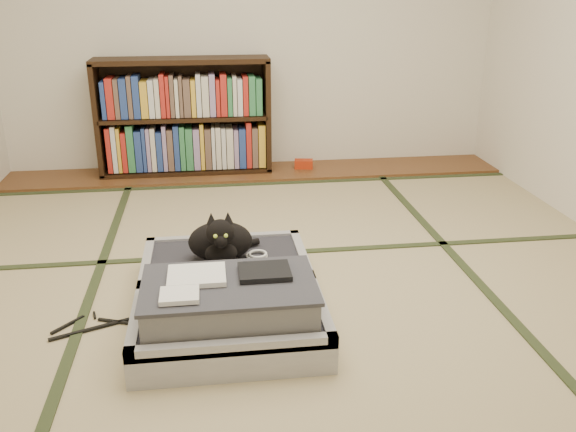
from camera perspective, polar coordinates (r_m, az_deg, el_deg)
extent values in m
plane|color=tan|center=(3.20, -0.06, -6.48)|extent=(4.50, 4.50, 0.00)
cube|color=brown|center=(5.04, -3.04, 4.14)|extent=(4.00, 0.50, 0.02)
cube|color=#B12A0E|center=(5.10, 1.48, 4.90)|extent=(0.16, 0.11, 0.07)
plane|color=silver|center=(5.08, -3.55, 17.92)|extent=(4.00, 0.00, 4.00)
plane|color=silver|center=(0.73, 23.74, -3.62)|extent=(4.00, 0.00, 4.00)
cube|color=#2D381E|center=(3.24, -18.05, -7.18)|extent=(0.05, 4.50, 0.01)
cube|color=#2D381E|center=(3.46, 16.67, -5.14)|extent=(0.05, 4.50, 0.01)
cube|color=#2D381E|center=(3.55, -0.91, -3.45)|extent=(4.00, 0.05, 0.01)
cube|color=#2D381E|center=(4.76, -2.74, 3.02)|extent=(4.00, 0.05, 0.01)
cube|color=black|center=(5.06, -17.28, 8.65)|extent=(0.04, 0.31, 0.88)
cube|color=black|center=(5.01, -1.98, 9.46)|extent=(0.04, 0.31, 0.88)
cube|color=black|center=(5.09, -9.38, 4.29)|extent=(1.36, 0.31, 0.04)
cube|color=black|center=(4.92, -10.00, 14.15)|extent=(1.36, 0.31, 0.04)
cube|color=black|center=(4.99, -9.68, 9.11)|extent=(1.31, 0.31, 0.03)
cube|color=black|center=(5.13, -9.63, 9.47)|extent=(1.36, 0.02, 0.88)
cube|color=gray|center=(5.02, -9.53, 6.63)|extent=(1.23, 0.22, 0.37)
cube|color=gray|center=(4.93, -9.82, 11.22)|extent=(1.23, 0.22, 0.33)
cube|color=#ABAAAF|center=(2.69, -5.38, -10.57)|extent=(0.83, 0.56, 0.14)
cube|color=#29292F|center=(2.67, -5.41, -9.88)|extent=(0.74, 0.47, 0.11)
cube|color=#ABAAAF|center=(2.43, -5.18, -12.16)|extent=(0.83, 0.04, 0.06)
cube|color=#ABAAAF|center=(2.87, -5.66, -6.59)|extent=(0.83, 0.04, 0.06)
cube|color=#ABAAAF|center=(2.67, -14.03, -9.48)|extent=(0.04, 0.56, 0.06)
cube|color=#ABAAAF|center=(2.69, 3.08, -8.61)|extent=(0.04, 0.56, 0.06)
cube|color=#ABAAAF|center=(3.18, -5.83, -5.33)|extent=(0.83, 0.56, 0.14)
cube|color=#29292F|center=(3.16, -5.85, -4.72)|extent=(0.74, 0.47, 0.11)
cube|color=#ABAAAF|center=(2.91, -5.70, -6.19)|extent=(0.83, 0.04, 0.06)
cube|color=#ABAAAF|center=(3.38, -6.03, -2.23)|extent=(0.83, 0.04, 0.06)
cube|color=#ABAAAF|center=(3.16, -13.05, -4.38)|extent=(0.04, 0.56, 0.06)
cube|color=#ABAAAF|center=(3.17, 1.26, -3.69)|extent=(0.04, 0.56, 0.06)
cylinder|color=black|center=(2.89, -5.68, -6.29)|extent=(0.75, 0.03, 0.03)
cube|color=gray|center=(2.62, -5.49, -7.99)|extent=(0.71, 0.43, 0.14)
cube|color=#35353C|center=(2.58, -5.55, -6.38)|extent=(0.73, 0.46, 0.02)
cube|color=white|center=(2.62, -8.54, -5.53)|extent=(0.24, 0.20, 0.02)
cube|color=black|center=(2.63, -2.22, -5.21)|extent=(0.22, 0.18, 0.02)
cube|color=white|center=(2.48, -10.12, -7.31)|extent=(0.16, 0.13, 0.02)
cube|color=white|center=(2.47, -10.94, -13.91)|extent=(0.07, 0.01, 0.05)
cube|color=white|center=(2.47, -7.75, -14.07)|extent=(0.06, 0.01, 0.04)
cube|color=orange|center=(2.48, 1.47, -13.24)|extent=(0.06, 0.01, 0.04)
cube|color=#197F33|center=(2.46, -0.36, -12.96)|extent=(0.04, 0.01, 0.03)
ellipsoid|color=black|center=(3.09, -6.34, -2.36)|extent=(0.32, 0.21, 0.20)
ellipsoid|color=black|center=(3.01, -6.27, -3.46)|extent=(0.16, 0.12, 0.12)
ellipsoid|color=black|center=(2.93, -6.35, -1.56)|extent=(0.14, 0.13, 0.13)
sphere|color=black|center=(2.89, -6.30, -2.39)|extent=(0.06, 0.06, 0.06)
cone|color=black|center=(2.92, -7.20, -0.23)|extent=(0.05, 0.06, 0.06)
cone|color=black|center=(2.93, -5.63, -0.15)|extent=(0.05, 0.06, 0.06)
sphere|color=#A5BF33|center=(2.87, -6.81, -1.89)|extent=(0.02, 0.02, 0.02)
sphere|color=#A5BF33|center=(2.87, -5.83, -1.84)|extent=(0.02, 0.02, 0.02)
cylinder|color=black|center=(3.21, -4.36, -2.74)|extent=(0.20, 0.12, 0.04)
torus|color=white|center=(3.13, -2.96, -3.74)|extent=(0.12, 0.12, 0.02)
torus|color=white|center=(3.12, -2.85, -3.56)|extent=(0.10, 0.10, 0.01)
cube|color=black|center=(2.95, -18.04, -10.05)|extent=(0.34, 0.15, 0.01)
cube|color=black|center=(3.01, -19.92, -9.55)|extent=(0.13, 0.15, 0.01)
cube|color=black|center=(2.97, -15.79, -9.48)|extent=(0.17, 0.08, 0.01)
cylinder|color=black|center=(3.05, -17.65, -8.84)|extent=(0.03, 0.06, 0.01)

